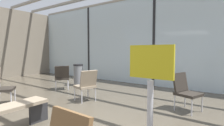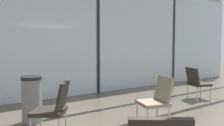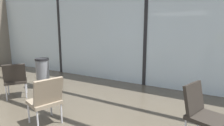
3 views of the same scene
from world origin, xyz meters
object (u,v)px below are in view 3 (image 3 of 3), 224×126
Objects in this scene: lounge_chair_0 at (16,78)px; parked_airplane at (156,19)px; lounge_chair_6 at (202,110)px; lounge_chair_3 at (46,98)px; trash_bin at (43,73)px.

parked_airplane is at bearing -152.18° from lounge_chair_0.
lounge_chair_6 is (4.07, 0.31, 0.00)m from lounge_chair_0.
parked_airplane reaches higher than lounge_chair_3.
lounge_chair_6 is at bearing 126.06° from lounge_chair_3.
lounge_chair_6 is at bearing -68.16° from parked_airplane.
parked_airplane reaches higher than trash_bin.
parked_airplane is 12.65× the size of lounge_chair_3.
trash_bin is at bearing 101.33° from lounge_chair_6.
trash_bin is (-4.18, 0.58, -0.06)m from lounge_chair_6.
lounge_chair_0 is 1.00× the size of lounge_chair_3.
lounge_chair_6 reaches higher than trash_bin.
parked_airplane is 12.80× the size of trash_bin.
parked_airplane is 12.65× the size of lounge_chair_0.
parked_airplane is at bearing 80.03° from trash_bin.
trash_bin is at bearing -99.97° from parked_airplane.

